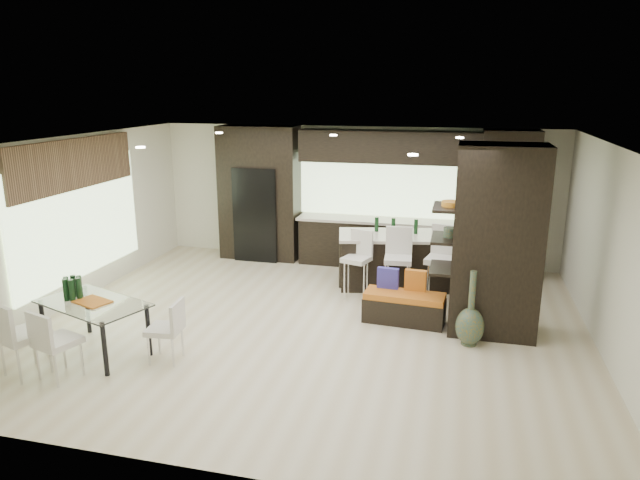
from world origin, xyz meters
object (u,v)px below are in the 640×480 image
(stool_mid, at_px, (398,273))
(floor_vase, at_px, (471,308))
(dining_table, at_px, (95,328))
(kitchen_island, at_px, (403,260))
(stool_right, at_px, (441,274))
(bench, at_px, (404,308))
(chair_near, at_px, (58,346))
(chair_end, at_px, (165,334))
(stool_left, at_px, (356,271))
(chair_far, at_px, (24,340))

(stool_mid, distance_m, floor_vase, 1.84)
(dining_table, bearing_deg, kitchen_island, 64.86)
(stool_right, xyz_separation_m, dining_table, (-4.36, -2.86, -0.17))
(bench, xyz_separation_m, chair_near, (-3.87, -2.73, 0.18))
(bench, xyz_separation_m, floor_vase, (0.95, -0.56, 0.30))
(dining_table, xyz_separation_m, chair_end, (1.02, 0.00, 0.03))
(stool_left, bearing_deg, chair_far, -115.70)
(stool_right, bearing_deg, dining_table, -134.80)
(stool_right, distance_m, chair_near, 5.64)
(stool_right, xyz_separation_m, bench, (-0.49, -0.85, -0.29))
(stool_mid, xyz_separation_m, chair_far, (-4.13, -3.61, -0.04))
(stool_right, bearing_deg, floor_vase, -59.83)
(stool_right, bearing_deg, chair_near, -128.69)
(kitchen_island, xyz_separation_m, stool_mid, (0.00, -0.80, 0.02))
(chair_end, bearing_deg, stool_left, -39.91)
(stool_left, bearing_deg, stool_mid, 16.47)
(chair_near, height_order, chair_end, chair_near)
(stool_left, relative_size, dining_table, 0.62)
(bench, bearing_deg, chair_near, -140.43)
(stool_left, xyz_separation_m, bench, (0.90, -0.88, -0.23))
(stool_mid, height_order, floor_vase, floor_vase)
(floor_vase, relative_size, dining_table, 0.72)
(kitchen_island, distance_m, stool_left, 1.05)
(bench, relative_size, chair_end, 1.59)
(floor_vase, relative_size, chair_near, 1.28)
(stool_left, distance_m, chair_near, 4.67)
(stool_left, relative_size, bench, 0.76)
(stool_right, relative_size, chair_far, 1.16)
(stool_left, relative_size, floor_vase, 0.86)
(stool_right, xyz_separation_m, chair_far, (-4.82, -3.60, -0.07))
(stool_left, bearing_deg, chair_end, -106.36)
(kitchen_island, distance_m, chair_end, 4.53)
(chair_near, xyz_separation_m, chair_end, (1.02, 0.72, -0.04))
(kitchen_island, xyz_separation_m, bench, (0.21, -1.67, -0.24))
(stool_left, xyz_separation_m, chair_end, (-1.96, -2.89, -0.08))
(stool_left, height_order, dining_table, stool_left)
(stool_right, height_order, dining_table, stool_right)
(stool_mid, distance_m, chair_near, 5.13)
(stool_left, xyz_separation_m, dining_table, (-2.98, -2.89, -0.10))
(chair_end, bearing_deg, stool_mid, -48.49)
(chair_near, relative_size, chair_far, 0.92)
(dining_table, xyz_separation_m, chair_near, (0.00, -0.72, 0.06))
(floor_vase, bearing_deg, chair_near, -155.87)
(floor_vase, distance_m, chair_far, 5.72)
(dining_table, bearing_deg, chair_near, -70.18)
(chair_far, bearing_deg, chair_end, 48.09)
(chair_far, relative_size, chair_end, 1.19)
(kitchen_island, bearing_deg, floor_vase, -74.43)
(kitchen_island, distance_m, chair_near, 5.72)
(kitchen_island, xyz_separation_m, stool_right, (0.69, -0.82, 0.05))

